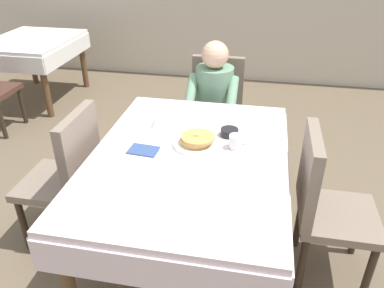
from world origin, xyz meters
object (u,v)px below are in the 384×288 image
object	(u,v)px
chair_left_side	(69,171)
background_table_far	(33,49)
plate_breakfast	(197,144)
cup_coffee	(236,142)
bowl_butter	(229,132)
spoon_near_edge	(185,178)
dining_table_main	(189,168)
breakfast_stack	(197,139)
knife_right_of_plate	(228,149)
chair_diner	(215,106)
chair_right_side	(323,200)
diner_person	(213,98)
syrup_pitcher	(156,122)
fork_left_of_plate	(165,143)

from	to	relation	value
chair_left_side	background_table_far	world-z (taller)	chair_left_side
plate_breakfast	background_table_far	size ratio (longest dim) A/B	0.25
background_table_far	cup_coffee	bearing A→B (deg)	-38.91
plate_breakfast	bowl_butter	size ratio (longest dim) A/B	2.55
plate_breakfast	spoon_near_edge	size ratio (longest dim) A/B	1.87
dining_table_main	breakfast_stack	world-z (taller)	breakfast_stack
breakfast_stack	cup_coffee	world-z (taller)	cup_coffee
spoon_near_edge	knife_right_of_plate	bearing A→B (deg)	64.44
chair_left_side	knife_right_of_plate	xyz separation A→B (m)	(0.99, 0.09, 0.21)
chair_diner	background_table_far	size ratio (longest dim) A/B	0.83
chair_diner	spoon_near_edge	bearing A→B (deg)	91.39
chair_right_side	cup_coffee	world-z (taller)	chair_right_side
plate_breakfast	cup_coffee	bearing A→B (deg)	1.42
chair_diner	chair_right_side	world-z (taller)	same
knife_right_of_plate	diner_person	bearing A→B (deg)	6.67
chair_right_side	syrup_pitcher	xyz separation A→B (m)	(-1.04, 0.28, 0.25)
chair_left_side	plate_breakfast	size ratio (longest dim) A/B	3.32
plate_breakfast	background_table_far	distance (m)	3.12
spoon_near_edge	fork_left_of_plate	bearing A→B (deg)	123.72
dining_table_main	fork_left_of_plate	distance (m)	0.21
diner_person	fork_left_of_plate	distance (m)	0.94
knife_right_of_plate	chair_diner	bearing A→B (deg)	4.79
breakfast_stack	chair_diner	bearing A→B (deg)	91.53
spoon_near_edge	bowl_butter	bearing A→B (deg)	74.65
dining_table_main	knife_right_of_plate	distance (m)	0.25
chair_diner	diner_person	xyz separation A→B (m)	(-0.00, -0.16, 0.14)
background_table_far	diner_person	bearing A→B (deg)	-26.96
bowl_butter	chair_diner	bearing A→B (deg)	102.84
dining_table_main	syrup_pitcher	size ratio (longest dim) A/B	19.05
dining_table_main	knife_right_of_plate	bearing A→B (deg)	23.50
chair_right_side	fork_left_of_plate	size ratio (longest dim) A/B	5.17
diner_person	knife_right_of_plate	distance (m)	0.95
chair_diner	chair_right_side	size ratio (longest dim) A/B	1.00
chair_right_side	syrup_pitcher	distance (m)	1.11
dining_table_main	chair_right_side	bearing A→B (deg)	0.00
bowl_butter	background_table_far	bearing A→B (deg)	142.59
chair_diner	diner_person	world-z (taller)	diner_person
diner_person	fork_left_of_plate	xyz separation A→B (m)	(-0.16, -0.92, 0.07)
fork_left_of_plate	background_table_far	distance (m)	2.99
chair_left_side	chair_diner	bearing A→B (deg)	-33.26
syrup_pitcher	background_table_far	world-z (taller)	syrup_pitcher
diner_person	cup_coffee	world-z (taller)	diner_person
diner_person	chair_left_side	bearing A→B (deg)	52.89
dining_table_main	syrup_pitcher	bearing A→B (deg)	133.48
breakfast_stack	bowl_butter	xyz separation A→B (m)	(0.18, 0.16, -0.02)
chair_left_side	bowl_butter	world-z (taller)	chair_left_side
knife_right_of_plate	background_table_far	size ratio (longest dim) A/B	0.18
dining_table_main	syrup_pitcher	distance (m)	0.41
diner_person	syrup_pitcher	distance (m)	0.78
chair_diner	syrup_pitcher	xyz separation A→B (m)	(-0.27, -0.89, 0.25)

